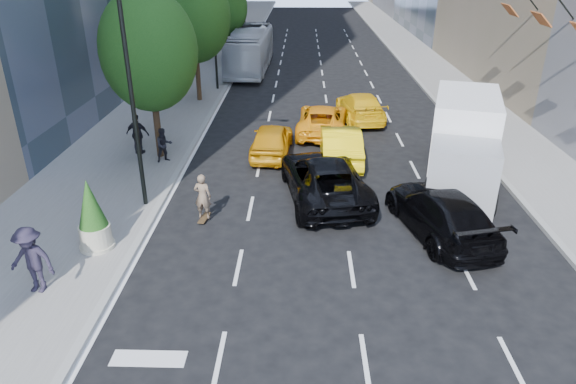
{
  "coord_description": "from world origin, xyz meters",
  "views": [
    {
      "loc": [
        -0.58,
        -13.34,
        8.9
      ],
      "look_at": [
        -1.01,
        2.11,
        1.6
      ],
      "focal_mm": 32.0,
      "sensor_mm": 36.0,
      "label": 1
    }
  ],
  "objects_px": {
    "black_sedan_mercedes": "(441,212)",
    "planter_shrub": "(92,216)",
    "black_sedan_lincoln": "(324,178)",
    "skateboarder": "(203,199)",
    "city_bus": "(250,50)",
    "box_truck": "(464,140)"
  },
  "relations": [
    {
      "from": "black_sedan_mercedes",
      "to": "planter_shrub",
      "type": "xyz_separation_m",
      "value": [
        -11.38,
        -1.51,
        0.49
      ]
    },
    {
      "from": "black_sedan_lincoln",
      "to": "planter_shrub",
      "type": "height_order",
      "value": "planter_shrub"
    },
    {
      "from": "black_sedan_lincoln",
      "to": "skateboarder",
      "type": "bearing_deg",
      "value": 14.98
    },
    {
      "from": "planter_shrub",
      "to": "city_bus",
      "type": "bearing_deg",
      "value": 85.15
    },
    {
      "from": "black_sedan_mercedes",
      "to": "city_bus",
      "type": "xyz_separation_m",
      "value": [
        -9.0,
        26.51,
        0.83
      ]
    },
    {
      "from": "black_sedan_lincoln",
      "to": "city_bus",
      "type": "xyz_separation_m",
      "value": [
        -5.12,
        23.83,
        0.77
      ]
    },
    {
      "from": "skateboarder",
      "to": "city_bus",
      "type": "height_order",
      "value": "city_bus"
    },
    {
      "from": "box_truck",
      "to": "planter_shrub",
      "type": "height_order",
      "value": "box_truck"
    },
    {
      "from": "box_truck",
      "to": "skateboarder",
      "type": "bearing_deg",
      "value": -142.87
    },
    {
      "from": "black_sedan_lincoln",
      "to": "box_truck",
      "type": "distance_m",
      "value": 6.26
    },
    {
      "from": "city_bus",
      "to": "skateboarder",
      "type": "bearing_deg",
      "value": -87.14
    },
    {
      "from": "city_bus",
      "to": "planter_shrub",
      "type": "bearing_deg",
      "value": -93.58
    },
    {
      "from": "city_bus",
      "to": "box_truck",
      "type": "bearing_deg",
      "value": -61.99
    },
    {
      "from": "skateboarder",
      "to": "black_sedan_lincoln",
      "type": "height_order",
      "value": "black_sedan_lincoln"
    },
    {
      "from": "city_bus",
      "to": "planter_shrub",
      "type": "distance_m",
      "value": 28.12
    },
    {
      "from": "black_sedan_mercedes",
      "to": "planter_shrub",
      "type": "relative_size",
      "value": 2.3
    },
    {
      "from": "black_sedan_lincoln",
      "to": "city_bus",
      "type": "distance_m",
      "value": 24.38
    },
    {
      "from": "black_sedan_lincoln",
      "to": "planter_shrub",
      "type": "xyz_separation_m",
      "value": [
        -7.5,
        -4.19,
        0.43
      ]
    },
    {
      "from": "black_sedan_lincoln",
      "to": "city_bus",
      "type": "height_order",
      "value": "city_bus"
    },
    {
      "from": "city_bus",
      "to": "planter_shrub",
      "type": "relative_size",
      "value": 4.87
    },
    {
      "from": "black_sedan_lincoln",
      "to": "planter_shrub",
      "type": "distance_m",
      "value": 8.6
    },
    {
      "from": "black_sedan_lincoln",
      "to": "planter_shrub",
      "type": "relative_size",
      "value": 2.58
    }
  ]
}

